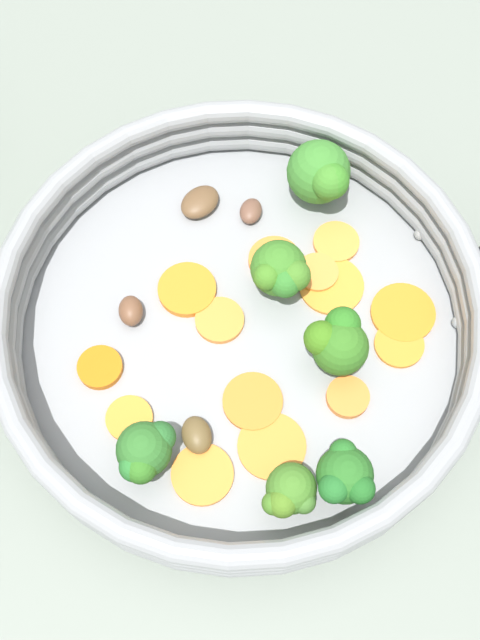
# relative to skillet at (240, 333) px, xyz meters

# --- Properties ---
(ground_plane) EXTENTS (4.00, 4.00, 0.00)m
(ground_plane) POSITION_rel_skillet_xyz_m (0.00, 0.00, -0.01)
(ground_plane) COLOR gray
(skillet) EXTENTS (0.31, 0.31, 0.01)m
(skillet) POSITION_rel_skillet_xyz_m (0.00, 0.00, 0.00)
(skillet) COLOR #939699
(skillet) RESTS_ON ground_plane
(skillet_rim_wall) EXTENTS (0.33, 0.33, 0.05)m
(skillet_rim_wall) POSITION_rel_skillet_xyz_m (0.00, 0.00, 0.03)
(skillet_rim_wall) COLOR gray
(skillet_rim_wall) RESTS_ON skillet
(skillet_rivet_left) EXTENTS (0.01, 0.01, 0.01)m
(skillet_rivet_left) POSITION_rel_skillet_xyz_m (-0.02, -0.15, 0.01)
(skillet_rivet_left) COLOR #90969A
(skillet_rivet_left) RESTS_ON skillet
(skillet_rivet_right) EXTENTS (0.01, 0.01, 0.01)m
(skillet_rivet_right) POSITION_rel_skillet_xyz_m (0.05, -0.14, 0.01)
(skillet_rivet_right) COLOR #979695
(skillet_rivet_right) RESTS_ON skillet
(carrot_slice_0) EXTENTS (0.04, 0.04, 0.01)m
(carrot_slice_0) POSITION_rel_skillet_xyz_m (0.03, -0.06, 0.01)
(carrot_slice_0) COLOR #F98F3C
(carrot_slice_0) RESTS_ON skillet
(carrot_slice_1) EXTENTS (0.06, 0.06, 0.00)m
(carrot_slice_1) POSITION_rel_skillet_xyz_m (-0.01, -0.11, 0.01)
(carrot_slice_1) COLOR orange
(carrot_slice_1) RESTS_ON skillet
(carrot_slice_2) EXTENTS (0.04, 0.04, 0.01)m
(carrot_slice_2) POSITION_rel_skillet_xyz_m (-0.06, -0.06, 0.01)
(carrot_slice_2) COLOR orange
(carrot_slice_2) RESTS_ON skillet
(carrot_slice_3) EXTENTS (0.05, 0.05, 0.00)m
(carrot_slice_3) POSITION_rel_skillet_xyz_m (0.02, -0.07, 0.01)
(carrot_slice_3) COLOR orange
(carrot_slice_3) RESTS_ON skillet
(carrot_slice_4) EXTENTS (0.04, 0.04, 0.00)m
(carrot_slice_4) POSITION_rel_skillet_xyz_m (0.01, 0.01, 0.01)
(carrot_slice_4) COLOR orange
(carrot_slice_4) RESTS_ON skillet
(carrot_slice_5) EXTENTS (0.06, 0.06, 0.01)m
(carrot_slice_5) POSITION_rel_skillet_xyz_m (0.03, 0.03, 0.01)
(carrot_slice_5) COLOR orange
(carrot_slice_5) RESTS_ON skillet
(carrot_slice_6) EXTENTS (0.05, 0.05, 0.00)m
(carrot_slice_6) POSITION_rel_skillet_xyz_m (-0.10, 0.04, 0.01)
(carrot_slice_6) COLOR orange
(carrot_slice_6) RESTS_ON skillet
(carrot_slice_7) EXTENTS (0.05, 0.05, 0.00)m
(carrot_slice_7) POSITION_rel_skillet_xyz_m (-0.05, 0.00, 0.01)
(carrot_slice_7) COLOR orange
(carrot_slice_7) RESTS_ON skillet
(carrot_slice_8) EXTENTS (0.05, 0.05, 0.00)m
(carrot_slice_8) POSITION_rel_skillet_xyz_m (0.05, -0.03, 0.01)
(carrot_slice_8) COLOR orange
(carrot_slice_8) RESTS_ON skillet
(carrot_slice_9) EXTENTS (0.03, 0.03, 0.00)m
(carrot_slice_9) POSITION_rel_skillet_xyz_m (-0.05, 0.08, 0.01)
(carrot_slice_9) COLOR orange
(carrot_slice_9) RESTS_ON skillet
(carrot_slice_10) EXTENTS (0.03, 0.03, 0.01)m
(carrot_slice_10) POSITION_rel_skillet_xyz_m (-0.01, 0.10, 0.01)
(carrot_slice_10) COLOR orange
(carrot_slice_10) RESTS_ON skillet
(carrot_slice_11) EXTENTS (0.05, 0.05, 0.00)m
(carrot_slice_11) POSITION_rel_skillet_xyz_m (-0.03, -0.10, 0.01)
(carrot_slice_11) COLOR orange
(carrot_slice_11) RESTS_ON skillet
(carrot_slice_12) EXTENTS (0.06, 0.06, 0.00)m
(carrot_slice_12) POSITION_rel_skillet_xyz_m (-0.08, -0.01, 0.01)
(carrot_slice_12) COLOR orange
(carrot_slice_12) RESTS_ON skillet
(carrot_slice_13) EXTENTS (0.04, 0.04, 0.00)m
(carrot_slice_13) POSITION_rel_skillet_xyz_m (0.06, -0.08, 0.01)
(carrot_slice_13) COLOR #F9933A
(carrot_slice_13) RESTS_ON skillet
(broccoli_floret_0) EXTENTS (0.04, 0.04, 0.04)m
(broccoli_floret_0) POSITION_rel_skillet_xyz_m (-0.08, 0.07, 0.03)
(broccoli_floret_0) COLOR #7AA055
(broccoli_floret_0) RESTS_ON skillet
(broccoli_floret_1) EXTENTS (0.04, 0.04, 0.04)m
(broccoli_floret_1) POSITION_rel_skillet_xyz_m (-0.03, -0.06, 0.03)
(broccoli_floret_1) COLOR #759F5B
(broccoli_floret_1) RESTS_ON skillet
(broccoli_floret_2) EXTENTS (0.03, 0.03, 0.04)m
(broccoli_floret_2) POSITION_rel_skillet_xyz_m (-0.12, -0.01, 0.03)
(broccoli_floret_2) COLOR #8DB465
(broccoli_floret_2) RESTS_ON skillet
(broccoli_floret_3) EXTENTS (0.04, 0.04, 0.05)m
(broccoli_floret_3) POSITION_rel_skillet_xyz_m (-0.12, -0.04, 0.04)
(broccoli_floret_3) COLOR #8BB468
(broccoli_floret_3) RESTS_ON skillet
(broccoli_floret_4) EXTENTS (0.05, 0.05, 0.05)m
(broccoli_floret_4) POSITION_rel_skillet_xyz_m (0.10, -0.07, 0.04)
(broccoli_floret_4) COLOR #7B9D57
(broccoli_floret_4) RESTS_ON skillet
(broccoli_floret_5) EXTENTS (0.04, 0.04, 0.04)m
(broccoli_floret_5) POSITION_rel_skillet_xyz_m (0.03, -0.03, 0.03)
(broccoli_floret_5) COLOR #84A367
(broccoli_floret_5) RESTS_ON skillet
(mushroom_piece_0) EXTENTS (0.02, 0.02, 0.01)m
(mushroom_piece_0) POSITION_rel_skillet_xyz_m (0.02, 0.07, 0.01)
(mushroom_piece_0) COLOR brown
(mushroom_piece_0) RESTS_ON skillet
(mushroom_piece_1) EXTENTS (0.03, 0.02, 0.01)m
(mushroom_piece_1) POSITION_rel_skillet_xyz_m (-0.07, 0.04, 0.01)
(mushroom_piece_1) COLOR brown
(mushroom_piece_1) RESTS_ON skillet
(mushroom_piece_2) EXTENTS (0.03, 0.02, 0.01)m
(mushroom_piece_2) POSITION_rel_skillet_xyz_m (0.09, -0.02, 0.01)
(mushroom_piece_2) COLOR brown
(mushroom_piece_2) RESTS_ON skillet
(mushroom_piece_3) EXTENTS (0.04, 0.04, 0.01)m
(mushroom_piece_3) POSITION_rel_skillet_xyz_m (0.10, 0.01, 0.01)
(mushroom_piece_3) COLOR brown
(mushroom_piece_3) RESTS_ON skillet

